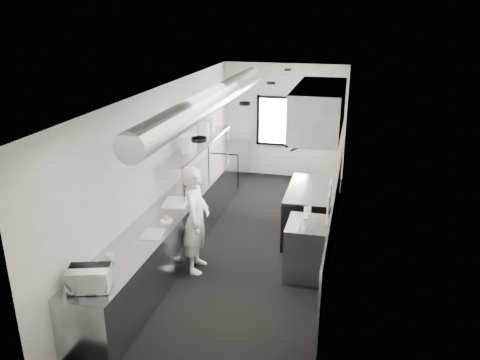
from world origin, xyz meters
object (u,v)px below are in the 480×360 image
Objects in this scene: microwave at (89,279)px; squeeze_bottle_b at (306,223)px; deli_tub_b at (110,257)px; squeeze_bottle_e at (309,211)px; exhaust_hood at (319,110)px; squeeze_bottle_c at (308,218)px; bottle_station at (307,249)px; line_cook at (196,219)px; plate_stack_a at (187,144)px; small_plate at (166,221)px; plate_stack_d at (208,127)px; knife_block at (187,178)px; plate_stack_b at (191,141)px; prep_counter at (175,228)px; range at (310,213)px; far_work_table at (231,164)px; squeeze_bottle_d at (306,213)px; pass_shelf at (199,145)px; plate_stack_c at (203,131)px; squeeze_bottle_a at (304,224)px; deli_tub_a at (95,265)px; cutting_board at (176,202)px.

squeeze_bottle_b is (2.29, 2.29, -0.05)m from microwave.
deli_tub_b is 3.17m from squeeze_bottle_e.
exhaust_hood reaches higher than squeeze_bottle_c.
bottle_station is 0.51× the size of line_cook.
plate_stack_a reaches higher than line_cook.
bottle_station is 2.26m from small_plate.
plate_stack_d reaches higher than bottle_station.
plate_stack_b reaches higher than knife_block.
range is at bearing 28.74° from prep_counter.
squeeze_bottle_d reaches higher than far_work_table.
microwave is at bearing 159.03° from line_cook.
exhaust_hood is 7.47× the size of plate_stack_b.
microwave reaches higher than small_plate.
squeeze_bottle_e is at bearing 2.43° from prep_counter.
pass_shelf is 17.91× the size of squeeze_bottle_e.
squeeze_bottle_d reaches higher than squeeze_bottle_c.
plate_stack_b is at bearing 157.15° from squeeze_bottle_e.
line_cook is at bearing 28.23° from small_plate.
plate_stack_b reaches higher than prep_counter.
exhaust_hood reaches higher than plate_stack_c.
knife_block is (-0.67, 1.44, 0.14)m from line_cook.
bottle_station is 1.82m from line_cook.
plate_stack_a is at bearing 92.50° from prep_counter.
pass_shelf is 8.72× the size of plate_stack_c.
plate_stack_b is 2.86m from squeeze_bottle_a.
plate_stack_d reaches higher than squeeze_bottle_d.
prep_counter is at bearing 86.64° from deli_tub_b.
squeeze_bottle_b is at bearing -42.51° from plate_stack_c.
line_cook reaches higher than squeeze_bottle_b.
pass_shelf is 8.77× the size of plate_stack_d.
deli_tub_a is 0.44× the size of plate_stack_b.
squeeze_bottle_b is at bearing -9.24° from prep_counter.
prep_counter is 2.18m from plate_stack_c.
squeeze_bottle_c is (0.00, 0.14, 0.01)m from squeeze_bottle_b.
squeeze_bottle_b is (2.32, -2.13, -0.76)m from plate_stack_c.
pass_shelf is at bearing -89.86° from plate_stack_c.
plate_stack_d is 1.70× the size of squeeze_bottle_a.
small_plate is 1.03× the size of squeeze_bottle_d.
microwave reaches higher than deli_tub_b.
line_cook is at bearing -77.20° from plate_stack_d.
plate_stack_b is at bearing 66.33° from knife_block.
line_cook is at bearing -134.82° from range.
cutting_board is at bearing 169.11° from squeeze_bottle_b.
microwave reaches higher than bottle_station.
pass_shelf is 0.46m from plate_stack_b.
deli_tub_a reaches higher than small_plate.
squeeze_bottle_a reaches higher than deli_tub_a.
knife_block is at bearing 156.38° from squeeze_bottle_d.
plate_stack_d is 2.04× the size of squeeze_bottle_e.
plate_stack_c reaches higher than squeeze_bottle_c.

